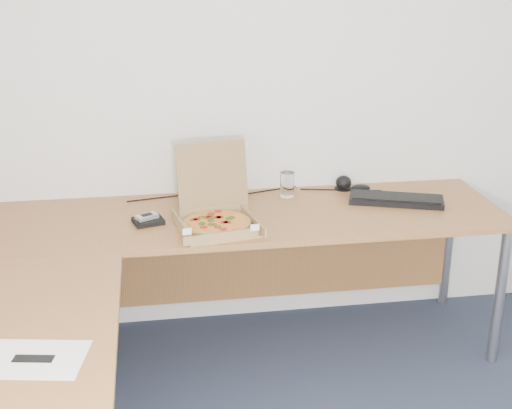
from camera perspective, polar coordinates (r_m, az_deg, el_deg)
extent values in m
cube|color=#9E6535|center=(3.31, -1.18, -1.04)|extent=(2.50, 0.70, 0.03)
cube|color=#9E6535|center=(2.35, -20.04, -11.95)|extent=(0.70, 1.50, 0.03)
cylinder|color=gray|center=(4.04, 15.41, -3.33)|extent=(0.05, 0.05, 0.70)
cube|color=#A07C4D|center=(3.14, -3.17, -1.89)|extent=(0.33, 0.33, 0.01)
cube|color=#A07C4D|center=(3.26, -3.57, 2.16)|extent=(0.33, 0.07, 0.33)
cylinder|color=#BE8A40|center=(3.14, -3.17, -1.61)|extent=(0.30, 0.30, 0.02)
cylinder|color=#BA3A23|center=(3.13, -3.18, -1.36)|extent=(0.26, 0.26, 0.00)
cylinder|color=silver|center=(3.52, 2.56, 1.64)|extent=(0.07, 0.07, 0.13)
cube|color=black|center=(3.52, 11.37, 0.38)|extent=(0.48, 0.30, 0.03)
ellipsoid|color=black|center=(3.64, 8.54, 1.32)|extent=(0.10, 0.07, 0.04)
cube|color=black|center=(3.23, -8.80, -1.33)|extent=(0.16, 0.14, 0.02)
cube|color=#B2B5BA|center=(3.23, -8.90, -0.99)|extent=(0.11, 0.09, 0.02)
cube|color=white|center=(2.30, -17.72, -11.92)|extent=(0.35, 0.28, 0.00)
ellipsoid|color=black|center=(3.66, 7.16, 1.85)|extent=(0.09, 0.09, 0.08)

